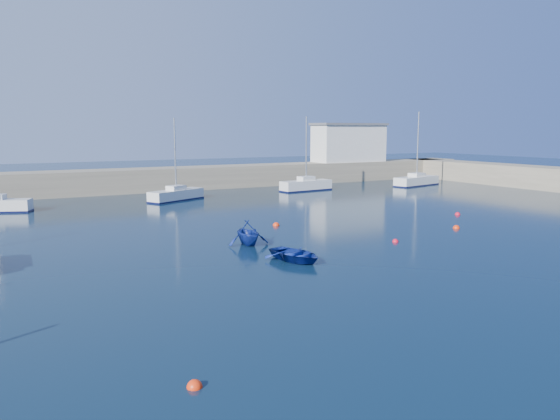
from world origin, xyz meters
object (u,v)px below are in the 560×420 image
dinghy_center (295,255)px  sailboat_6 (176,195)px  sailboat_8 (417,181)px  dinghy_left (248,233)px  harbor_office (349,144)px  sailboat_7 (306,185)px

dinghy_center → sailboat_6: bearing=72.8°
sailboat_8 → dinghy_left: bearing=110.1°
sailboat_8 → dinghy_left: size_ratio=3.20×
sailboat_6 → dinghy_center: sailboat_6 is taller
sailboat_6 → dinghy_left: sailboat_6 is taller
sailboat_6 → dinghy_center: 27.69m
harbor_office → sailboat_7: 15.33m
harbor_office → sailboat_6: size_ratio=1.23×
sailboat_7 → dinghy_center: (-18.40, -28.94, -0.31)m
sailboat_8 → sailboat_7: bearing=70.6°
harbor_office → dinghy_center: 48.41m
harbor_office → sailboat_7: (-12.04, -8.39, -4.44)m
dinghy_center → sailboat_7: bearing=45.3°
sailboat_8 → harbor_office: bearing=5.0°
sailboat_7 → sailboat_8: sailboat_8 is taller
sailboat_7 → dinghy_left: (-18.85, -23.95, 0.10)m
sailboat_6 → sailboat_7: sailboat_7 is taller
sailboat_7 → dinghy_center: 34.30m
sailboat_6 → sailboat_8: size_ratio=0.88×
sailboat_7 → sailboat_8: 15.42m
dinghy_left → sailboat_6: bearing=89.0°
dinghy_left → sailboat_7: bearing=58.0°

